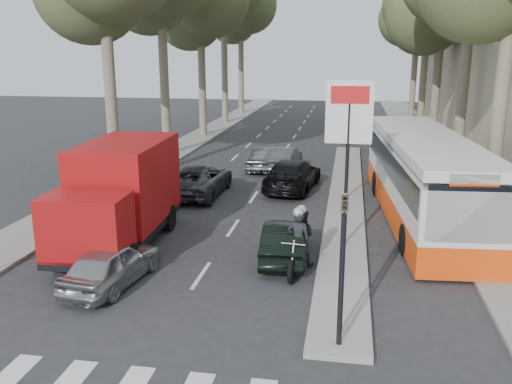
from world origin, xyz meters
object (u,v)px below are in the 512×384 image
dark_hatchback (285,240)px  city_bus (423,175)px  silver_hatchback (112,264)px  red_truck (121,193)px  motorcycle (299,240)px

dark_hatchback → city_bus: city_bus is taller
silver_hatchback → city_bus: city_bus is taller
dark_hatchback → red_truck: 5.75m
dark_hatchback → city_bus: 7.14m
dark_hatchback → motorcycle: size_ratio=1.58×
silver_hatchback → dark_hatchback: bearing=-140.6°
silver_hatchback → city_bus: bearing=-131.9°
silver_hatchback → red_truck: size_ratio=0.55×
red_truck → city_bus: red_truck is taller
dark_hatchback → city_bus: (4.80, 5.16, 1.14)m
dark_hatchback → red_truck: bearing=-5.3°
dark_hatchback → motorcycle: (0.53, -0.79, 0.31)m
red_truck → silver_hatchback: bearing=-74.8°
red_truck → city_bus: size_ratio=0.52×
silver_hatchback → dark_hatchback: 5.42m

